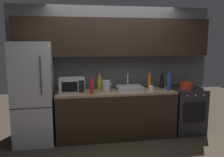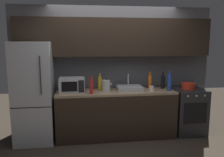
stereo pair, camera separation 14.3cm
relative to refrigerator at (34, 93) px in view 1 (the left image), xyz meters
The scene contains 14 objects.
back_wall 1.65m from the refrigerator, 11.26° to the left, with size 3.97×0.44×2.50m.
counter_run 1.57m from the refrigerator, ahead, with size 2.23×0.60×0.90m.
refrigerator is the anchor object (origin of this frame).
oven_range 2.99m from the refrigerator, ahead, with size 0.60×0.62×0.90m.
microwave 0.69m from the refrigerator, ahead, with size 0.46×0.35×0.27m.
sink_basin 1.76m from the refrigerator, ahead, with size 0.48×0.38×0.30m.
kettle 1.31m from the refrigerator, ahead, with size 0.19×0.15×0.23m.
wine_bottle_dark 2.46m from the refrigerator, ahead, with size 0.08×0.08×0.32m.
wine_bottle_yellow 1.22m from the refrigerator, ahead, with size 0.08×0.08×0.32m.
wine_bottle_orange 2.20m from the refrigerator, ahead, with size 0.07×0.07×0.33m.
wine_bottle_red 1.05m from the refrigerator, 10.82° to the right, with size 0.07×0.07×0.34m.
wine_bottle_blue 2.50m from the refrigerator, ahead, with size 0.08×0.08×0.38m.
mug_white 2.15m from the refrigerator, ahead, with size 0.08×0.08×0.10m, color silver.
cooking_pot 2.93m from the refrigerator, ahead, with size 0.26×0.26×0.12m.
Camera 1 is at (-0.79, -3.30, 1.84)m, focal length 37.13 mm.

